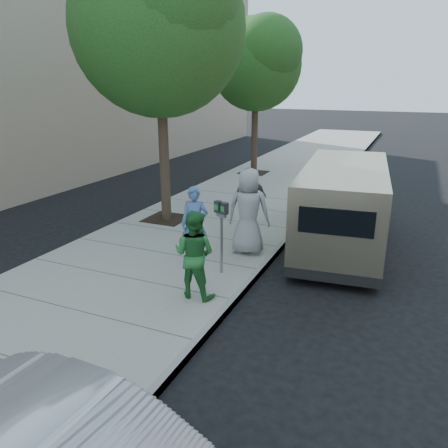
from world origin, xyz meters
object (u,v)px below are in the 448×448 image
Objects in this scene: person_green_shirt at (194,254)px; tree_near at (160,21)px; van at (343,205)px; person_officer at (195,224)px; tree_far at (257,60)px; parking_meter at (221,222)px; person_gray_shirt at (249,211)px; person_striped_polo at (250,198)px.

tree_near is at bearing -53.08° from person_green_shirt.
van is 3.83m from person_officer.
tree_far is 11.48m from parking_meter.
person_striped_polo is at bearing -79.36° from person_gray_shirt.
person_striped_polo is at bearing 120.58° from parking_meter.
van reaches higher than person_striped_polo.
van is 3.45× the size of person_green_shirt.
person_officer reaches higher than person_green_shirt.
person_gray_shirt is (3.12, -1.55, -4.38)m from tree_near.
tree_near reaches higher than person_striped_polo.
tree_near reaches higher than parking_meter.
tree_near is at bearing 117.02° from person_officer.
person_officer is at bearing -143.57° from van.
person_officer is 0.84× the size of person_gray_shirt.
tree_far reaches higher than van.
person_striped_polo is at bearing -83.14° from person_green_shirt.
tree_near reaches higher than person_green_shirt.
tree_far is 9.77m from van.
tree_near is 6.78m from person_green_shirt.
person_striped_polo is at bearing 172.83° from van.
parking_meter is at bearing 76.65° from person_gray_shirt.
person_officer is (-2.84, -2.57, -0.11)m from van.
van is (5.02, -7.48, -3.77)m from tree_far.
person_green_shirt is at bearing -53.50° from tree_near.
person_striped_polo is (2.51, 0.18, -4.54)m from tree_near.
parking_meter is 3.12m from person_striped_polo.
tree_near is 5.19m from person_striped_polo.
person_gray_shirt reaches higher than van.
tree_far reaches higher than person_gray_shirt.
person_officer is at bearing 36.98° from person_striped_polo.
parking_meter is at bearing -129.39° from van.
tree_near is 1.16× the size of tree_far.
person_gray_shirt is (3.12, -9.15, -3.72)m from tree_far.
van reaches higher than person_officer.
van is 2.51m from person_striped_polo.
tree_far is 3.80× the size of person_striped_polo.
parking_meter is at bearing -41.50° from person_officer.
tree_near is at bearing 157.48° from parking_meter.
parking_meter is 0.93× the size of person_green_shirt.
person_striped_polo is (2.51, -7.42, -3.88)m from tree_far.
tree_near reaches higher than tree_far.
van is at bearing -147.56° from person_gray_shirt.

